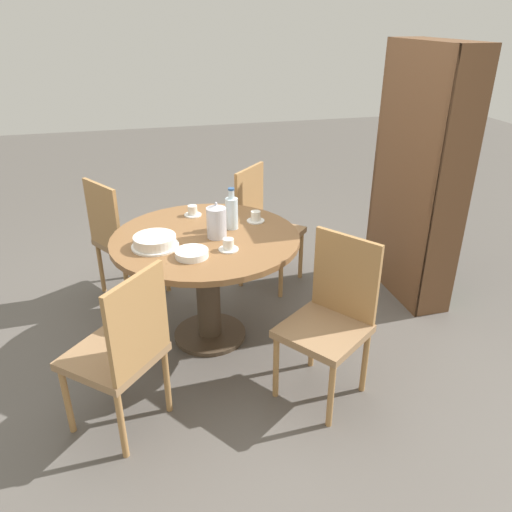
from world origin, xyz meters
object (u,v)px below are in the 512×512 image
at_px(chair_c, 264,225).
at_px(cup_a, 193,211).
at_px(chair_b, 330,317).
at_px(water_bottle, 232,212).
at_px(chair_a, 122,350).
at_px(bookshelf, 415,180).
at_px(cake_main, 155,242).
at_px(cup_b, 228,245).
at_px(cup_c, 256,217).
at_px(coffee_pot, 216,221).
at_px(chair_d, 122,237).

bearing_deg(chair_c, cup_a, 161.94).
relative_size(chair_b, water_bottle, 3.47).
height_order(chair_a, bookshelf, bookshelf).
height_order(water_bottle, cake_main, water_bottle).
distance_m(cup_b, cup_c, 0.47).
bearing_deg(coffee_pot, cake_main, -82.06).
distance_m(coffee_pot, water_bottle, 0.17).
xyz_separation_m(chair_b, cup_a, (-1.05, -0.60, 0.28)).
bearing_deg(cup_a, chair_c, 118.30).
bearing_deg(chair_c, cup_c, -157.21).
xyz_separation_m(chair_b, coffee_pot, (-0.65, -0.51, 0.36)).
bearing_deg(cake_main, chair_a, -20.26).
bearing_deg(cup_c, water_bottle, -66.74).
relative_size(chair_c, water_bottle, 3.47).
distance_m(coffee_pot, cake_main, 0.39).
bearing_deg(cup_a, cup_b, 12.04).
height_order(chair_b, chair_c, same).
xyz_separation_m(coffee_pot, cup_c, (-0.19, 0.29, -0.07)).
bearing_deg(chair_d, cup_c, -153.95).
distance_m(chair_b, coffee_pot, 0.90).
bearing_deg(cake_main, chair_c, 131.40).
height_order(coffee_pot, cup_b, coffee_pot).
relative_size(coffee_pot, cake_main, 0.82).
xyz_separation_m(chair_d, cup_a, (0.35, 0.50, 0.28)).
relative_size(chair_d, bookshelf, 0.51).
height_order(chair_b, cake_main, chair_b).
height_order(chair_c, chair_d, same).
bearing_deg(chair_b, cup_b, -169.29).
height_order(chair_d, cake_main, chair_d).
distance_m(coffee_pot, cup_c, 0.36).
relative_size(chair_a, chair_c, 1.00).
relative_size(bookshelf, cup_b, 15.61).
bearing_deg(chair_a, chair_b, 133.21).
xyz_separation_m(cup_b, cup_c, (-0.39, 0.26, 0.00)).
distance_m(chair_c, cake_main, 1.20).
bearing_deg(water_bottle, chair_b, 26.96).
bearing_deg(cup_b, chair_a, -53.46).
bearing_deg(bookshelf, coffee_pot, 102.06).
height_order(cake_main, cup_c, same).
xyz_separation_m(chair_d, cup_b, (0.95, 0.62, 0.28)).
distance_m(cake_main, cup_a, 0.53).
distance_m(chair_a, cup_b, 0.85).
bearing_deg(chair_a, cup_c, 175.61).
height_order(coffee_pot, water_bottle, water_bottle).
distance_m(chair_a, chair_c, 1.77).
xyz_separation_m(chair_c, coffee_pot, (0.72, -0.49, 0.36)).
bearing_deg(cup_b, chair_c, 153.23).
height_order(chair_d, cup_b, chair_d).
relative_size(coffee_pot, cup_c, 1.94).
xyz_separation_m(coffee_pot, cup_a, (-0.40, -0.10, -0.07)).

